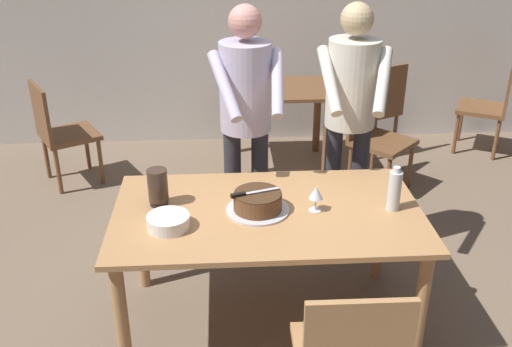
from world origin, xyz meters
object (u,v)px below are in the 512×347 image
(background_table, at_px, (276,105))
(background_chair_2, at_px, (375,106))
(plate_stack, at_px, (168,222))
(person_cutting_cake, at_px, (246,111))
(background_chair_1, at_px, (375,133))
(wine_glass_near, at_px, (316,193))
(cake_knife, at_px, (245,194))
(main_dining_table, at_px, (267,227))
(background_chair_0, at_px, (491,103))
(person_standing_beside, at_px, (351,107))
(hurricane_lamp, at_px, (158,187))
(background_chair_3, at_px, (60,130))
(cake_on_platter, at_px, (258,202))
(water_bottle, at_px, (394,190))

(background_table, height_order, background_chair_2, background_chair_2)
(plate_stack, bearing_deg, person_cutting_cake, 62.39)
(background_chair_1, bearing_deg, wine_glass_near, -114.49)
(cake_knife, bearing_deg, main_dining_table, 9.59)
(background_chair_0, height_order, background_chair_1, same)
(cake_knife, relative_size, background_chair_0, 0.29)
(person_standing_beside, bearing_deg, main_dining_table, -129.00)
(person_cutting_cake, bearing_deg, background_chair_2, 52.70)
(background_chair_1, xyz_separation_m, background_chair_2, (0.17, 0.68, 0.00))
(person_cutting_cake, bearing_deg, plate_stack, -117.61)
(hurricane_lamp, bearing_deg, background_chair_0, 38.04)
(plate_stack, relative_size, background_chair_0, 0.24)
(wine_glass_near, relative_size, background_chair_3, 0.16)
(cake_on_platter, bearing_deg, cake_knife, -162.60)
(plate_stack, relative_size, person_standing_beside, 0.13)
(plate_stack, xyz_separation_m, background_table, (0.78, 2.37, -0.21))
(hurricane_lamp, relative_size, background_chair_1, 0.23)
(main_dining_table, xyz_separation_m, background_table, (0.26, 2.22, -0.07))
(cake_knife, xyz_separation_m, person_cutting_cake, (0.04, 0.71, 0.21))
(water_bottle, relative_size, background_chair_3, 0.28)
(hurricane_lamp, bearing_deg, wine_glass_near, -7.96)
(cake_on_platter, bearing_deg, wine_glass_near, -2.89)
(hurricane_lamp, bearing_deg, background_chair_1, 44.52)
(background_chair_1, height_order, background_chair_3, same)
(plate_stack, bearing_deg, background_chair_2, 55.67)
(main_dining_table, height_order, cake_knife, cake_knife)
(person_cutting_cake, height_order, background_chair_1, person_cutting_cake)
(background_table, bearing_deg, person_standing_beside, -77.83)
(water_bottle, distance_m, background_chair_3, 3.03)
(plate_stack, distance_m, person_standing_beside, 1.43)
(hurricane_lamp, xyz_separation_m, background_chair_1, (1.63, 1.60, -0.37))
(background_chair_1, bearing_deg, person_cutting_cake, -137.82)
(background_chair_3, bearing_deg, background_chair_0, 6.48)
(plate_stack, distance_m, water_bottle, 1.20)
(background_chair_0, bearing_deg, person_standing_beside, -136.34)
(background_chair_2, bearing_deg, plate_stack, -124.33)
(plate_stack, relative_size, background_chair_3, 0.24)
(hurricane_lamp, xyz_separation_m, background_chair_2, (1.80, 2.28, -0.37))
(background_table, distance_m, background_chair_3, 1.88)
(water_bottle, xyz_separation_m, hurricane_lamp, (-1.26, 0.13, -0.01))
(person_standing_beside, distance_m, background_chair_0, 2.48)
(cake_on_platter, height_order, person_cutting_cake, person_cutting_cake)
(background_chair_0, bearing_deg, person_cutting_cake, -144.85)
(water_bottle, bearing_deg, plate_stack, -174.17)
(water_bottle, height_order, background_chair_0, water_bottle)
(water_bottle, bearing_deg, cake_on_platter, 177.95)
(background_table, bearing_deg, background_chair_1, -33.61)
(wine_glass_near, relative_size, person_cutting_cake, 0.08)
(person_cutting_cake, height_order, background_chair_3, person_cutting_cake)
(background_table, relative_size, background_chair_3, 1.11)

